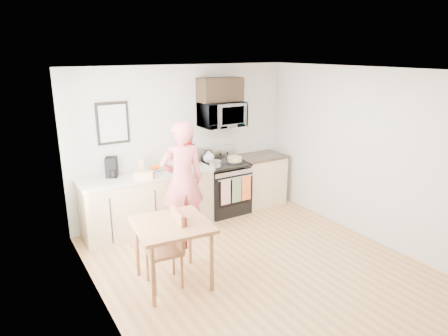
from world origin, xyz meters
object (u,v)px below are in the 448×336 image
person (182,181)px  chair (174,237)px  cake (235,159)px  microwave (221,114)px  dining_table (172,230)px  range (225,189)px

person → chair: bearing=69.2°
cake → microwave: bearing=133.2°
dining_table → cake: bearing=39.4°
chair → cake: size_ratio=3.16×
person → range: bearing=-144.2°
dining_table → cake: size_ratio=2.88×
microwave → dining_table: microwave is taller
microwave → person: size_ratio=0.41×
range → cake: bearing=-23.5°
dining_table → cake: 2.50m
dining_table → range: bearing=43.2°
person → chair: 1.33m
range → chair: bearing=-136.6°
dining_table → chair: bearing=20.5°
person → chair: size_ratio=1.92×
microwave → chair: bearing=-134.8°
chair → person: bearing=65.9°
person → dining_table: size_ratio=2.11×
person → cake: person is taller
dining_table → chair: (0.02, 0.01, -0.11)m
range → dining_table: bearing=-136.8°
microwave → cake: 0.82m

